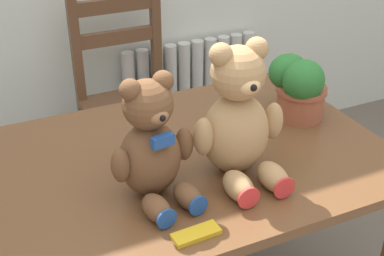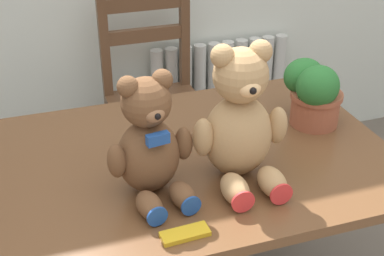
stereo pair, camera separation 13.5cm
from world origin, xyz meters
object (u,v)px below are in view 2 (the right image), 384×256
at_px(wooden_chair_behind, 155,102).
at_px(chocolate_bar, 185,234).
at_px(teddy_bear_left, 150,144).
at_px(teddy_bear_right, 240,122).
at_px(potted_plant, 314,92).

distance_m(wooden_chair_behind, chocolate_bar, 1.18).
distance_m(teddy_bear_left, teddy_bear_right, 0.24).
bearing_deg(teddy_bear_right, wooden_chair_behind, -89.78).
bearing_deg(teddy_bear_left, potted_plant, -169.92).
distance_m(wooden_chair_behind, teddy_bear_right, 1.02).
relative_size(teddy_bear_left, chocolate_bar, 2.87).
height_order(potted_plant, chocolate_bar, potted_plant).
bearing_deg(wooden_chair_behind, teddy_bear_right, 89.35).
bearing_deg(potted_plant, chocolate_bar, -144.37).
bearing_deg(chocolate_bar, wooden_chair_behind, 78.92).
bearing_deg(teddy_bear_left, teddy_bear_right, 171.09).
height_order(wooden_chair_behind, teddy_bear_left, teddy_bear_left).
bearing_deg(potted_plant, teddy_bear_right, -149.55).
distance_m(teddy_bear_left, potted_plant, 0.60).
xyz_separation_m(teddy_bear_left, potted_plant, (0.57, 0.19, -0.03)).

